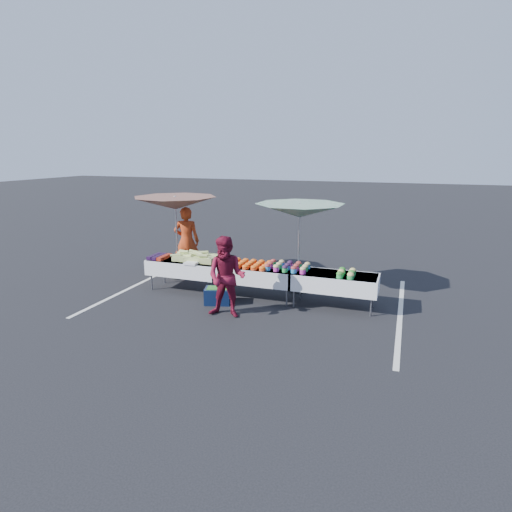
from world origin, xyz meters
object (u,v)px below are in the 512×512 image
(customer, at_px, (227,277))
(umbrella_right, at_px, (300,211))
(table_left, at_px, (187,267))
(table_right, at_px, (334,281))
(table_center, at_px, (256,274))
(vendor, at_px, (187,241))
(storage_bin, at_px, (218,295))
(umbrella_left, at_px, (175,204))

(customer, xyz_separation_m, umbrella_right, (0.98, 2.08, 1.12))
(table_left, distance_m, umbrella_right, 3.05)
(table_right, relative_size, umbrella_right, 0.69)
(table_center, relative_size, customer, 1.11)
(table_right, relative_size, vendor, 0.99)
(table_center, relative_size, table_right, 1.00)
(table_right, bearing_deg, umbrella_right, 141.34)
(table_left, bearing_deg, table_center, 0.00)
(table_left, relative_size, customer, 1.11)
(table_left, bearing_deg, storage_bin, -30.10)
(table_left, height_order, customer, customer)
(table_right, xyz_separation_m, vendor, (-4.23, 1.20, 0.36))
(table_center, distance_m, umbrella_right, 1.78)
(customer, bearing_deg, umbrella_left, 133.82)
(table_left, distance_m, umbrella_left, 1.77)
(table_right, xyz_separation_m, customer, (-1.98, -1.28, 0.26))
(table_center, height_order, table_right, same)
(storage_bin, bearing_deg, vendor, 116.80)
(table_left, distance_m, vendor, 1.40)
(customer, bearing_deg, storage_bin, 124.25)
(umbrella_left, bearing_deg, customer, -41.81)
(vendor, relative_size, umbrella_right, 0.69)
(table_left, relative_size, umbrella_left, 0.71)
(storage_bin, bearing_deg, table_right, -1.97)
(customer, relative_size, umbrella_right, 0.62)
(umbrella_right, relative_size, storage_bin, 4.12)
(table_right, relative_size, customer, 1.11)
(table_center, distance_m, umbrella_left, 2.98)
(table_left, xyz_separation_m, table_center, (1.80, 0.00, 0.00))
(vendor, height_order, storage_bin, vendor)
(table_right, distance_m, umbrella_left, 4.60)
(table_center, bearing_deg, table_right, 0.00)
(umbrella_left, bearing_deg, table_center, -17.74)
(table_center, bearing_deg, customer, -97.93)
(storage_bin, bearing_deg, table_center, 27.10)
(table_left, distance_m, table_right, 3.60)
(vendor, relative_size, storage_bin, 2.86)
(table_left, xyz_separation_m, customer, (1.62, -1.28, 0.26))
(table_center, bearing_deg, umbrella_left, 162.26)
(table_center, height_order, umbrella_left, umbrella_left)
(table_center, distance_m, storage_bin, 1.02)
(table_right, bearing_deg, customer, -147.15)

